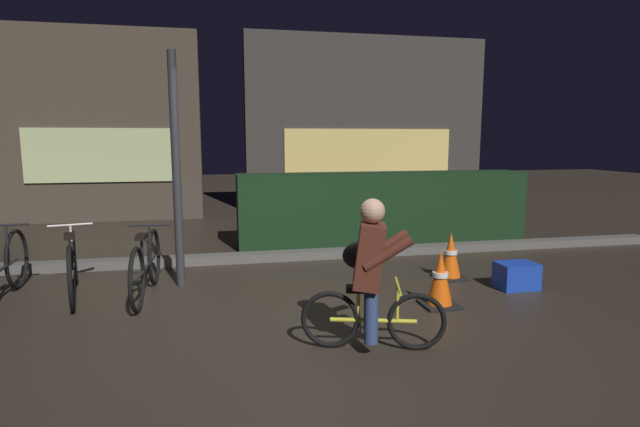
{
  "coord_description": "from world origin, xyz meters",
  "views": [
    {
      "loc": [
        -0.9,
        -4.68,
        1.71
      ],
      "look_at": [
        0.2,
        0.6,
        0.9
      ],
      "focal_mm": 27.91,
      "sensor_mm": 36.0,
      "label": 1
    }
  ],
  "objects_px": {
    "traffic_cone_far": "(450,256)",
    "blue_crate": "(516,276)",
    "parked_bike_center_left": "(146,266)",
    "street_post": "(176,172)",
    "parked_bike_left_mid": "(72,266)",
    "cyclist": "(371,274)",
    "traffic_cone_near": "(440,280)"
  },
  "relations": [
    {
      "from": "traffic_cone_far",
      "to": "blue_crate",
      "type": "xyz_separation_m",
      "value": [
        0.57,
        -0.53,
        -0.13
      ]
    },
    {
      "from": "parked_bike_center_left",
      "to": "blue_crate",
      "type": "xyz_separation_m",
      "value": [
        4.13,
        -0.56,
        -0.19
      ]
    },
    {
      "from": "street_post",
      "to": "blue_crate",
      "type": "height_order",
      "value": "street_post"
    },
    {
      "from": "parked_bike_left_mid",
      "to": "traffic_cone_far",
      "type": "height_order",
      "value": "parked_bike_left_mid"
    },
    {
      "from": "parked_bike_center_left",
      "to": "cyclist",
      "type": "relative_size",
      "value": 1.32
    },
    {
      "from": "traffic_cone_far",
      "to": "blue_crate",
      "type": "distance_m",
      "value": 0.79
    },
    {
      "from": "parked_bike_center_left",
      "to": "traffic_cone_near",
      "type": "bearing_deg",
      "value": -104.85
    },
    {
      "from": "parked_bike_left_mid",
      "to": "blue_crate",
      "type": "height_order",
      "value": "parked_bike_left_mid"
    },
    {
      "from": "parked_bike_center_left",
      "to": "traffic_cone_far",
      "type": "height_order",
      "value": "parked_bike_center_left"
    },
    {
      "from": "cyclist",
      "to": "street_post",
      "type": "bearing_deg",
      "value": 143.44
    },
    {
      "from": "parked_bike_left_mid",
      "to": "cyclist",
      "type": "bearing_deg",
      "value": -138.44
    },
    {
      "from": "street_post",
      "to": "blue_crate",
      "type": "bearing_deg",
      "value": -13.33
    },
    {
      "from": "cyclist",
      "to": "blue_crate",
      "type": "bearing_deg",
      "value": 45.61
    },
    {
      "from": "traffic_cone_far",
      "to": "street_post",
      "type": "bearing_deg",
      "value": 173.47
    },
    {
      "from": "traffic_cone_near",
      "to": "cyclist",
      "type": "height_order",
      "value": "cyclist"
    },
    {
      "from": "traffic_cone_near",
      "to": "traffic_cone_far",
      "type": "xyz_separation_m",
      "value": [
        0.57,
        0.93,
        -0.0
      ]
    },
    {
      "from": "parked_bike_center_left",
      "to": "traffic_cone_far",
      "type": "relative_size",
      "value": 2.82
    },
    {
      "from": "traffic_cone_far",
      "to": "blue_crate",
      "type": "bearing_deg",
      "value": -43.12
    },
    {
      "from": "street_post",
      "to": "traffic_cone_far",
      "type": "distance_m",
      "value": 3.42
    },
    {
      "from": "blue_crate",
      "to": "cyclist",
      "type": "bearing_deg",
      "value": -150.19
    },
    {
      "from": "blue_crate",
      "to": "traffic_cone_near",
      "type": "bearing_deg",
      "value": -160.66
    },
    {
      "from": "parked_bike_left_mid",
      "to": "traffic_cone_far",
      "type": "bearing_deg",
      "value": -105.72
    },
    {
      "from": "street_post",
      "to": "traffic_cone_near",
      "type": "height_order",
      "value": "street_post"
    },
    {
      "from": "street_post",
      "to": "blue_crate",
      "type": "relative_size",
      "value": 6.1
    },
    {
      "from": "parked_bike_left_mid",
      "to": "traffic_cone_near",
      "type": "height_order",
      "value": "parked_bike_left_mid"
    },
    {
      "from": "traffic_cone_near",
      "to": "blue_crate",
      "type": "distance_m",
      "value": 1.22
    },
    {
      "from": "blue_crate",
      "to": "cyclist",
      "type": "distance_m",
      "value": 2.53
    },
    {
      "from": "parked_bike_center_left",
      "to": "street_post",
      "type": "bearing_deg",
      "value": -41.16
    },
    {
      "from": "parked_bike_center_left",
      "to": "traffic_cone_far",
      "type": "bearing_deg",
      "value": -87.56
    },
    {
      "from": "street_post",
      "to": "blue_crate",
      "type": "distance_m",
      "value": 4.08
    },
    {
      "from": "street_post",
      "to": "parked_bike_center_left",
      "type": "xyz_separation_m",
      "value": [
        -0.33,
        -0.34,
        -1.0
      ]
    },
    {
      "from": "traffic_cone_far",
      "to": "parked_bike_left_mid",
      "type": "bearing_deg",
      "value": 177.53
    }
  ]
}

